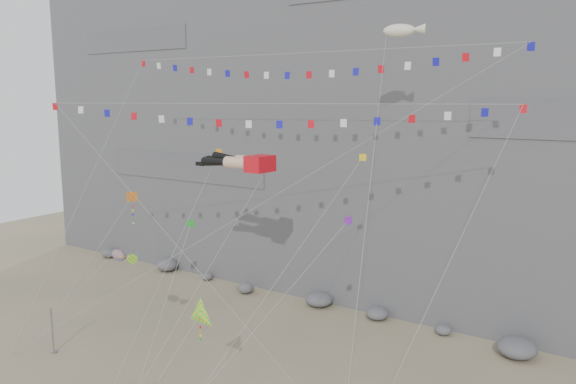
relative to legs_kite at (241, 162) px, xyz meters
The scene contains 15 objects.
ground 16.29m from the legs_kite, 79.00° to the right, with size 120.00×120.00×0.00m, color gray.
cliff 27.10m from the legs_kite, 86.89° to the left, with size 80.00×28.00×50.00m, color slate.
talus_boulders 17.29m from the legs_kite, 82.26° to the left, with size 60.00×3.00×1.20m, color slate, non-canonical shape.
anchor_pole_left 19.55m from the legs_kite, 138.06° to the right, with size 0.12×0.12×3.64m, color gray.
legs_kite is the anchor object (origin of this frame).
flag_banner_upper 9.49m from the legs_kite, 50.01° to the left, with size 33.60×16.00×32.17m.
flag_banner_lower 5.61m from the legs_kite, 21.75° to the right, with size 32.85×12.98×23.50m.
harlequin_kite 9.64m from the legs_kite, 156.40° to the right, with size 4.84×8.56×14.38m.
fish_windsock 11.68m from the legs_kite, 134.15° to the right, with size 8.75×4.32×10.97m.
delta_kite 13.40m from the legs_kite, 66.87° to the right, with size 2.62×5.99×8.58m.
blimp_windsock 15.13m from the legs_kite, 22.60° to the left, with size 4.24×13.44×27.30m.
small_kite_a 3.23m from the legs_kite, 165.69° to the left, with size 3.02×15.43×21.31m.
small_kite_b 11.08m from the legs_kite, 12.89° to the right, with size 6.96×11.34×16.99m.
small_kite_c 6.42m from the legs_kite, 105.02° to the right, with size 3.05×9.36×13.76m.
small_kite_d 9.90m from the legs_kite, ahead, with size 6.34×13.88×21.18m.
Camera 1 is at (25.27, -27.22, 19.58)m, focal length 35.00 mm.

